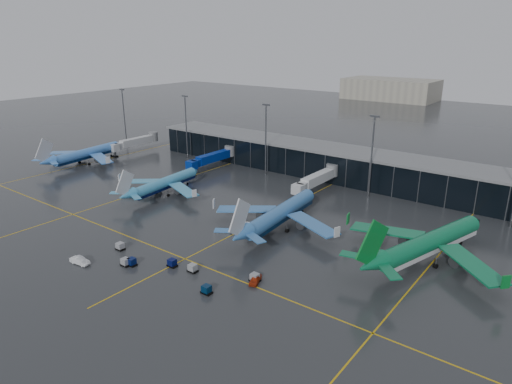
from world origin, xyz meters
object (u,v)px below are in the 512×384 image
Objects in this scene: service_van_red at (255,279)px; service_van_white at (80,261)px; airliner_klm_west at (87,148)px; airliner_arkefly at (165,177)px; airliner_klm_near at (281,204)px; baggage_carts at (170,267)px; airliner_aer_lingus at (432,231)px; mobile_airstair at (250,230)px.

service_van_white reaches higher than service_van_red.
airliner_klm_west reaches higher than airliner_arkefly.
airliner_klm_near is at bearing -6.59° from airliner_arkefly.
baggage_carts is 20.47m from service_van_white.
service_van_red is at bearing -112.43° from airliner_aer_lingus.
airliner_arkefly is 1.01× the size of baggage_carts.
mobile_airstair is at bearing -17.38° from airliner_arkefly.
airliner_arkefly is 51.72m from baggage_carts.
airliner_klm_near reaches higher than service_van_red.
airliner_aer_lingus is 11.92× the size of mobile_airstair.
airliner_klm_near is (97.32, -6.94, 0.24)m from airliner_klm_west.
mobile_airstair is at bearing -35.34° from service_van_white.
airliner_aer_lingus reaches higher than service_van_white.
baggage_carts is at bearing -67.37° from service_van_white.
airliner_aer_lingus reaches higher than airliner_klm_west.
airliner_klm_west is 134.23m from airliner_aer_lingus.
airliner_aer_lingus is at bearing -7.44° from mobile_airstair.
baggage_carts is 25.98m from mobile_airstair.
airliner_klm_west is 0.96× the size of airliner_klm_near.
mobile_airstair is 0.77× the size of service_van_white.
airliner_aer_lingus reaches higher than airliner_klm_near.
airliner_klm_near is 10.57m from mobile_airstair.
airliner_klm_near is 1.17× the size of baggage_carts.
airliner_klm_west reaches higher than service_van_red.
airliner_klm_near is at bearing -11.45° from airliner_klm_west.
airliner_aer_lingus is at bearing -8.30° from airliner_klm_west.
airliner_aer_lingus reaches higher than service_van_red.
airliner_klm_near is at bearing -156.75° from airliner_aer_lingus.
airliner_arkefly is at bearing 144.64° from mobile_airstair.
baggage_carts is at bearing -31.30° from airliner_klm_west.
airliner_klm_west is 89.61m from service_van_white.
service_van_red is at bearing -24.53° from airliner_klm_west.
baggage_carts is at bearing -178.72° from service_van_red.
airliner_arkefly is at bearing 138.83° from baggage_carts.
baggage_carts is 7.35× the size of service_van_white.
service_van_red is (109.28, -33.74, -5.53)m from airliner_klm_west.
service_van_white is (-19.21, -36.17, 0.05)m from mobile_airstair.
airliner_arkefly is at bearing 134.96° from service_van_red.
airliner_klm_west is at bearing 170.88° from airliner_klm_near.
mobile_airstair is (-4.47, -7.65, -5.75)m from airliner_klm_near.
mobile_airstair is at bearing -16.31° from airliner_klm_west.
airliner_klm_near is 29.91m from service_van_red.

